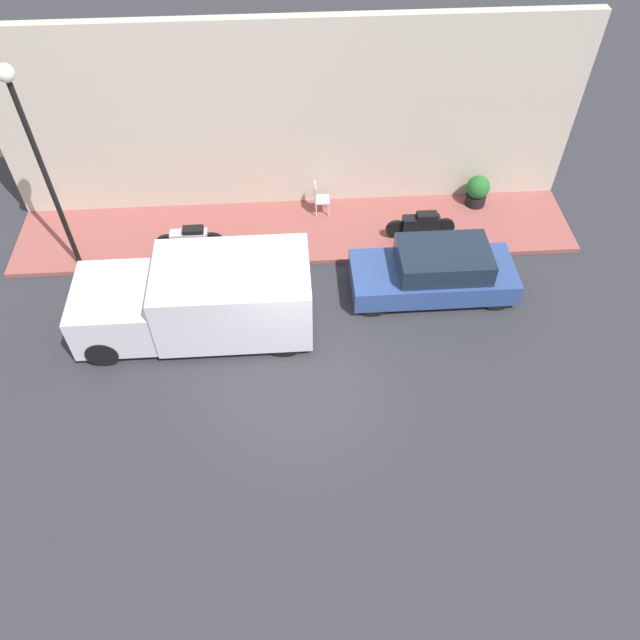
{
  "coord_description": "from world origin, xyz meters",
  "views": [
    {
      "loc": [
        -7.91,
        0.2,
        11.07
      ],
      "look_at": [
        1.32,
        -0.41,
        0.6
      ],
      "focal_mm": 35.0,
      "sensor_mm": 36.0,
      "label": 1
    }
  ],
  "objects_px": {
    "streetlamp": "(32,141)",
    "potted_plant": "(477,190)",
    "motorcycle_black": "(421,224)",
    "scooter_silver": "(190,240)",
    "cafe_chair": "(319,197)",
    "parked_car": "(435,272)",
    "delivery_van": "(198,299)"
  },
  "relations": [
    {
      "from": "delivery_van",
      "to": "streetlamp",
      "type": "distance_m",
      "value": 4.8
    },
    {
      "from": "delivery_van",
      "to": "cafe_chair",
      "type": "distance_m",
      "value": 4.92
    },
    {
      "from": "streetlamp",
      "to": "cafe_chair",
      "type": "bearing_deg",
      "value": -74.85
    },
    {
      "from": "scooter_silver",
      "to": "potted_plant",
      "type": "height_order",
      "value": "potted_plant"
    },
    {
      "from": "streetlamp",
      "to": "cafe_chair",
      "type": "relative_size",
      "value": 5.66
    },
    {
      "from": "parked_car",
      "to": "delivery_van",
      "type": "xyz_separation_m",
      "value": [
        -0.84,
        5.57,
        0.32
      ]
    },
    {
      "from": "motorcycle_black",
      "to": "delivery_van",
      "type": "bearing_deg",
      "value": 116.33
    },
    {
      "from": "potted_plant",
      "to": "cafe_chair",
      "type": "distance_m",
      "value": 4.39
    },
    {
      "from": "scooter_silver",
      "to": "streetlamp",
      "type": "height_order",
      "value": "streetlamp"
    },
    {
      "from": "scooter_silver",
      "to": "streetlamp",
      "type": "distance_m",
      "value": 4.22
    },
    {
      "from": "potted_plant",
      "to": "scooter_silver",
      "type": "bearing_deg",
      "value": 101.48
    },
    {
      "from": "delivery_van",
      "to": "scooter_silver",
      "type": "xyz_separation_m",
      "value": [
        2.44,
        0.41,
        -0.37
      ]
    },
    {
      "from": "scooter_silver",
      "to": "potted_plant",
      "type": "distance_m",
      "value": 7.91
    },
    {
      "from": "cafe_chair",
      "to": "potted_plant",
      "type": "bearing_deg",
      "value": -88.69
    },
    {
      "from": "motorcycle_black",
      "to": "potted_plant",
      "type": "xyz_separation_m",
      "value": [
        1.26,
        -1.78,
        0.05
      ]
    },
    {
      "from": "scooter_silver",
      "to": "streetlamp",
      "type": "relative_size",
      "value": 0.34
    },
    {
      "from": "streetlamp",
      "to": "cafe_chair",
      "type": "distance_m",
      "value": 7.12
    },
    {
      "from": "parked_car",
      "to": "motorcycle_black",
      "type": "bearing_deg",
      "value": -0.02
    },
    {
      "from": "parked_car",
      "to": "cafe_chair",
      "type": "distance_m",
      "value": 4.03
    },
    {
      "from": "scooter_silver",
      "to": "potted_plant",
      "type": "xyz_separation_m",
      "value": [
        1.57,
        -7.75,
        -0.01
      ]
    },
    {
      "from": "motorcycle_black",
      "to": "potted_plant",
      "type": "relative_size",
      "value": 2.08
    },
    {
      "from": "parked_car",
      "to": "streetlamp",
      "type": "distance_m",
      "value": 9.43
    },
    {
      "from": "motorcycle_black",
      "to": "streetlamp",
      "type": "bearing_deg",
      "value": 93.39
    },
    {
      "from": "motorcycle_black",
      "to": "streetlamp",
      "type": "xyz_separation_m",
      "value": [
        -0.52,
        8.81,
        3.18
      ]
    },
    {
      "from": "delivery_van",
      "to": "streetlamp",
      "type": "relative_size",
      "value": 0.99
    },
    {
      "from": "scooter_silver",
      "to": "cafe_chair",
      "type": "xyz_separation_m",
      "value": [
        1.47,
        -3.37,
        0.06
      ]
    },
    {
      "from": "delivery_van",
      "to": "motorcycle_black",
      "type": "bearing_deg",
      "value": -63.67
    },
    {
      "from": "delivery_van",
      "to": "streetlamp",
      "type": "bearing_deg",
      "value": 55.46
    },
    {
      "from": "streetlamp",
      "to": "potted_plant",
      "type": "xyz_separation_m",
      "value": [
        1.78,
        -10.59,
        -3.13
      ]
    },
    {
      "from": "parked_car",
      "to": "scooter_silver",
      "type": "relative_size",
      "value": 2.22
    },
    {
      "from": "parked_car",
      "to": "motorcycle_black",
      "type": "distance_m",
      "value": 1.91
    },
    {
      "from": "streetlamp",
      "to": "potted_plant",
      "type": "bearing_deg",
      "value": -80.46
    }
  ]
}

